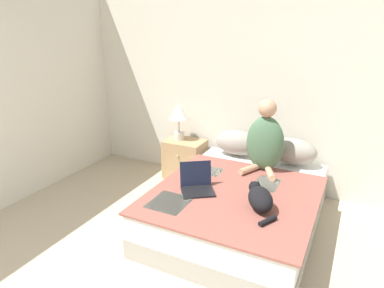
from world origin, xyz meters
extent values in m
cube|color=beige|center=(0.00, 3.64, 1.27)|extent=(5.29, 0.05, 2.55)
cube|color=#9E998E|center=(0.31, 2.61, 0.10)|extent=(1.45, 1.93, 0.20)
cube|color=silver|center=(0.31, 2.61, 0.31)|extent=(1.43, 1.90, 0.23)
cube|color=brown|center=(0.31, 2.41, 0.44)|extent=(1.49, 1.54, 0.02)
cube|color=silver|center=(-0.17, 2.79, 0.44)|extent=(0.39, 0.23, 0.01)
cube|color=silver|center=(0.53, 2.76, 0.44)|extent=(0.23, 0.33, 0.01)
cube|color=silver|center=(-0.14, 2.00, 0.44)|extent=(0.33, 0.36, 0.01)
ellipsoid|color=gray|center=(-0.01, 3.40, 0.59)|extent=(0.54, 0.29, 0.30)
ellipsoid|color=gray|center=(0.64, 3.40, 0.59)|extent=(0.54, 0.29, 0.30)
ellipsoid|color=#476B4C|center=(0.40, 3.09, 0.74)|extent=(0.40, 0.22, 0.60)
sphere|color=tan|center=(0.40, 3.09, 1.13)|extent=(0.19, 0.19, 0.19)
cylinder|color=tan|center=(0.29, 2.95, 0.48)|extent=(0.18, 0.29, 0.07)
cylinder|color=tan|center=(0.51, 2.95, 0.48)|extent=(0.18, 0.29, 0.07)
ellipsoid|color=black|center=(0.61, 2.24, 0.54)|extent=(0.34, 0.38, 0.19)
sphere|color=black|center=(0.51, 2.39, 0.57)|extent=(0.11, 0.11, 0.11)
cone|color=black|center=(0.49, 2.37, 0.61)|extent=(0.05, 0.05, 0.05)
cone|color=black|center=(0.54, 2.41, 0.61)|extent=(0.05, 0.05, 0.05)
cylinder|color=black|center=(0.73, 2.06, 0.47)|extent=(0.12, 0.18, 0.04)
cube|color=black|center=(0.00, 2.28, 0.46)|extent=(0.38, 0.37, 0.02)
cube|color=black|center=(-0.08, 2.40, 0.58)|extent=(0.28, 0.22, 0.24)
cube|color=tan|center=(-0.72, 3.38, 0.26)|extent=(0.51, 0.37, 0.52)
sphere|color=tan|center=(-0.72, 3.19, 0.37)|extent=(0.03, 0.03, 0.03)
cylinder|color=beige|center=(-0.81, 3.40, 0.57)|extent=(0.13, 0.13, 0.10)
cylinder|color=beige|center=(-0.81, 3.40, 0.70)|extent=(0.02, 0.02, 0.18)
cone|color=white|center=(-0.81, 3.40, 0.89)|extent=(0.25, 0.25, 0.20)
camera|label=1|loc=(1.24, -0.32, 1.95)|focal=32.00mm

